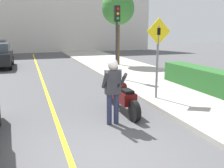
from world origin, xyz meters
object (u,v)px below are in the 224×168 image
(person_biker, at_px, (113,85))
(traffic_light, at_px, (117,28))
(street_tree, at_px, (118,9))
(motorcycle, at_px, (124,97))
(crossing_sign, at_px, (158,51))

(person_biker, bearing_deg, traffic_light, 68.95)
(street_tree, bearing_deg, person_biker, -110.97)
(person_biker, height_order, traffic_light, traffic_light)
(motorcycle, distance_m, traffic_light, 5.46)
(crossing_sign, distance_m, traffic_light, 4.09)
(motorcycle, relative_size, person_biker, 1.25)
(person_biker, bearing_deg, crossing_sign, 35.81)
(person_biker, distance_m, traffic_light, 6.20)
(person_biker, relative_size, traffic_light, 0.51)
(motorcycle, bearing_deg, person_biker, -128.32)
(person_biker, relative_size, crossing_sign, 0.64)
(traffic_light, distance_m, street_tree, 5.43)
(crossing_sign, height_order, street_tree, street_tree)
(motorcycle, bearing_deg, traffic_light, 72.46)
(person_biker, xyz_separation_m, crossing_sign, (2.22, 1.60, 0.71))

